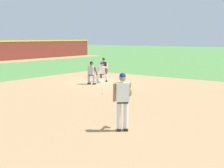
{
  "coord_description": "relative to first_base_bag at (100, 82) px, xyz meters",
  "views": [
    {
      "loc": [
        -16.07,
        -12.72,
        2.95
      ],
      "look_at": [
        -5.7,
        -5.13,
        1.02
      ],
      "focal_mm": 50.0,
      "sensor_mm": 36.0,
      "label": 1
    }
  ],
  "objects": [
    {
      "name": "ground_plane",
      "position": [
        0.0,
        0.0,
        -0.04
      ],
      "size": [
        160.0,
        160.0,
        0.0
      ],
      "primitive_type": "plane",
      "color": "#518942"
    },
    {
      "name": "umpire",
      "position": [
        2.08,
        1.33,
        0.75
      ],
      "size": [
        0.66,
        0.68,
        1.46
      ],
      "color": "black",
      "rests_on": "ground"
    },
    {
      "name": "pitcher",
      "position": [
        -8.1,
        -7.31,
        1.01
      ],
      "size": [
        0.85,
        0.56,
        1.86
      ],
      "color": "black",
      "rests_on": "ground"
    },
    {
      "name": "first_baseman",
      "position": [
        0.21,
        0.0,
        0.69
      ],
      "size": [
        0.76,
        1.08,
        1.34
      ],
      "color": "black",
      "rests_on": "ground"
    },
    {
      "name": "infield_dirt_patch",
      "position": [
        -4.07,
        -3.66,
        -0.04
      ],
      "size": [
        18.0,
        18.0,
        0.01
      ],
      "primitive_type": "cube",
      "color": "tan",
      "rests_on": "ground"
    },
    {
      "name": "baserunner",
      "position": [
        -1.06,
        -0.12,
        0.75
      ],
      "size": [
        0.48,
        0.62,
        1.46
      ],
      "color": "black",
      "rests_on": "ground"
    },
    {
      "name": "first_base_bag",
      "position": [
        0.0,
        0.0,
        0.0
      ],
      "size": [
        0.38,
        0.38,
        0.09
      ],
      "primitive_type": "cube",
      "color": "white",
      "rests_on": "ground"
    },
    {
      "name": "baseball",
      "position": [
        -3.31,
        -2.78,
        -0.01
      ],
      "size": [
        0.07,
        0.07,
        0.07
      ],
      "primitive_type": "sphere",
      "color": "white",
      "rests_on": "ground"
    }
  ]
}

